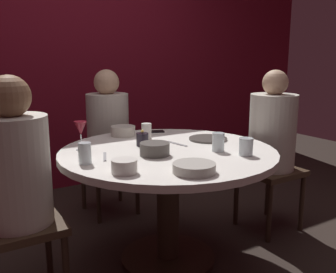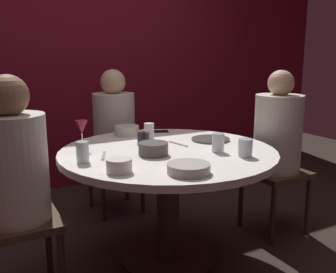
{
  "view_description": "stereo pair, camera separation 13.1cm",
  "coord_description": "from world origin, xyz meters",
  "px_view_note": "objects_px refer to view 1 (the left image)",
  "views": [
    {
      "loc": [
        -1.18,
        -1.9,
        1.29
      ],
      "look_at": [
        0.0,
        0.0,
        0.81
      ],
      "focal_mm": 40.57,
      "sensor_mm": 36.0,
      "label": 1
    },
    {
      "loc": [
        -1.07,
        -1.96,
        1.29
      ],
      "look_at": [
        0.0,
        0.0,
        0.81
      ],
      "focal_mm": 40.57,
      "sensor_mm": 36.0,
      "label": 2
    }
  ],
  "objects_px": {
    "cell_phone": "(154,132)",
    "bowl_salad_center": "(194,168)",
    "cup_by_left_diner": "(146,131)",
    "seated_diner_right": "(272,134)",
    "bowl_small_white": "(155,149)",
    "candle_holder": "(142,139)",
    "cup_near_candle": "(218,142)",
    "seated_diner_left": "(15,171)",
    "dinner_plate": "(208,139)",
    "wine_glass": "(81,129)",
    "seated_diner_back": "(108,126)",
    "dining_table": "(168,174)",
    "bowl_sauce_side": "(124,166)",
    "cup_center_front": "(85,153)",
    "cup_by_right_diner": "(246,147)",
    "bowl_serving_large": "(123,131)"
  },
  "relations": [
    {
      "from": "cell_phone",
      "to": "bowl_salad_center",
      "type": "relative_size",
      "value": 0.66
    },
    {
      "from": "cup_by_left_diner",
      "to": "bowl_salad_center",
      "type": "bearing_deg",
      "value": -101.84
    },
    {
      "from": "seated_diner_right",
      "to": "bowl_small_white",
      "type": "bearing_deg",
      "value": 4.14
    },
    {
      "from": "candle_holder",
      "to": "bowl_salad_center",
      "type": "distance_m",
      "value": 0.63
    },
    {
      "from": "seated_diner_right",
      "to": "bowl_salad_center",
      "type": "height_order",
      "value": "seated_diner_right"
    },
    {
      "from": "cup_near_candle",
      "to": "candle_holder",
      "type": "bearing_deg",
      "value": 131.32
    },
    {
      "from": "seated_diner_left",
      "to": "cup_near_candle",
      "type": "height_order",
      "value": "seated_diner_left"
    },
    {
      "from": "dinner_plate",
      "to": "cup_by_left_diner",
      "type": "distance_m",
      "value": 0.42
    },
    {
      "from": "candle_holder",
      "to": "wine_glass",
      "type": "xyz_separation_m",
      "value": [
        -0.37,
        0.09,
        0.09
      ]
    },
    {
      "from": "seated_diner_back",
      "to": "bowl_salad_center",
      "type": "distance_m",
      "value": 1.39
    },
    {
      "from": "dining_table",
      "to": "bowl_sauce_side",
      "type": "height_order",
      "value": "bowl_sauce_side"
    },
    {
      "from": "seated_diner_back",
      "to": "cup_center_front",
      "type": "bearing_deg",
      "value": -29.27
    },
    {
      "from": "bowl_salad_center",
      "to": "cup_by_right_diner",
      "type": "xyz_separation_m",
      "value": [
        0.44,
        0.11,
        0.03
      ]
    },
    {
      "from": "cell_phone",
      "to": "seated_diner_back",
      "type": "bearing_deg",
      "value": 44.56
    },
    {
      "from": "cup_by_left_diner",
      "to": "bowl_serving_large",
      "type": "bearing_deg",
      "value": 112.3
    },
    {
      "from": "seated_diner_left",
      "to": "dinner_plate",
      "type": "bearing_deg",
      "value": 3.95
    },
    {
      "from": "dining_table",
      "to": "cell_phone",
      "type": "distance_m",
      "value": 0.57
    },
    {
      "from": "bowl_small_white",
      "to": "bowl_sauce_side",
      "type": "relative_size",
      "value": 1.35
    },
    {
      "from": "bowl_serving_large",
      "to": "seated_diner_left",
      "type": "bearing_deg",
      "value": -147.87
    },
    {
      "from": "wine_glass",
      "to": "cell_phone",
      "type": "distance_m",
      "value": 0.7
    },
    {
      "from": "seated_diner_right",
      "to": "candle_holder",
      "type": "bearing_deg",
      "value": -9.54
    },
    {
      "from": "seated_diner_right",
      "to": "candle_holder",
      "type": "relative_size",
      "value": 11.55
    },
    {
      "from": "bowl_sauce_side",
      "to": "cell_phone",
      "type": "bearing_deg",
      "value": 51.87
    },
    {
      "from": "candle_holder",
      "to": "dinner_plate",
      "type": "relative_size",
      "value": 0.4
    },
    {
      "from": "cell_phone",
      "to": "bowl_salad_center",
      "type": "height_order",
      "value": "bowl_salad_center"
    },
    {
      "from": "wine_glass",
      "to": "bowl_salad_center",
      "type": "distance_m",
      "value": 0.79
    },
    {
      "from": "dinner_plate",
      "to": "bowl_sauce_side",
      "type": "bearing_deg",
      "value": -154.86
    },
    {
      "from": "candle_holder",
      "to": "bowl_salad_center",
      "type": "bearing_deg",
      "value": -94.67
    },
    {
      "from": "seated_diner_back",
      "to": "cup_center_front",
      "type": "height_order",
      "value": "seated_diner_back"
    },
    {
      "from": "seated_diner_back",
      "to": "dinner_plate",
      "type": "distance_m",
      "value": 0.91
    },
    {
      "from": "dining_table",
      "to": "candle_holder",
      "type": "bearing_deg",
      "value": 117.71
    },
    {
      "from": "dinner_plate",
      "to": "bowl_small_white",
      "type": "xyz_separation_m",
      "value": [
        -0.51,
        -0.16,
        0.03
      ]
    },
    {
      "from": "bowl_small_white",
      "to": "dining_table",
      "type": "bearing_deg",
      "value": 28.78
    },
    {
      "from": "cell_phone",
      "to": "dining_table",
      "type": "bearing_deg",
      "value": 178.0
    },
    {
      "from": "bowl_serving_large",
      "to": "seated_diner_right",
      "type": "bearing_deg",
      "value": -28.39
    },
    {
      "from": "seated_diner_left",
      "to": "seated_diner_back",
      "type": "relative_size",
      "value": 1.02
    },
    {
      "from": "seated_diner_left",
      "to": "cup_by_right_diner",
      "type": "relative_size",
      "value": 11.97
    },
    {
      "from": "candle_holder",
      "to": "cup_by_right_diner",
      "type": "distance_m",
      "value": 0.65
    },
    {
      "from": "seated_diner_left",
      "to": "cup_by_right_diner",
      "type": "xyz_separation_m",
      "value": [
        1.18,
        -0.35,
        0.04
      ]
    },
    {
      "from": "cup_center_front",
      "to": "cup_near_candle",
      "type": "bearing_deg",
      "value": -11.87
    },
    {
      "from": "bowl_small_white",
      "to": "cup_center_front",
      "type": "relative_size",
      "value": 1.5
    },
    {
      "from": "dining_table",
      "to": "bowl_salad_center",
      "type": "height_order",
      "value": "bowl_salad_center"
    },
    {
      "from": "candle_holder",
      "to": "cup_center_front",
      "type": "height_order",
      "value": "cup_center_front"
    },
    {
      "from": "dinner_plate",
      "to": "cell_phone",
      "type": "height_order",
      "value": "dinner_plate"
    },
    {
      "from": "bowl_small_white",
      "to": "bowl_sauce_side",
      "type": "distance_m",
      "value": 0.36
    },
    {
      "from": "bowl_sauce_side",
      "to": "cup_near_candle",
      "type": "relative_size",
      "value": 1.14
    },
    {
      "from": "seated_diner_left",
      "to": "seated_diner_right",
      "type": "distance_m",
      "value": 1.77
    },
    {
      "from": "seated_diner_left",
      "to": "cup_by_left_diner",
      "type": "relative_size",
      "value": 10.97
    },
    {
      "from": "bowl_salad_center",
      "to": "cup_near_candle",
      "type": "distance_m",
      "value": 0.46
    },
    {
      "from": "seated_diner_right",
      "to": "cup_by_left_diner",
      "type": "bearing_deg",
      "value": -19.94
    }
  ]
}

